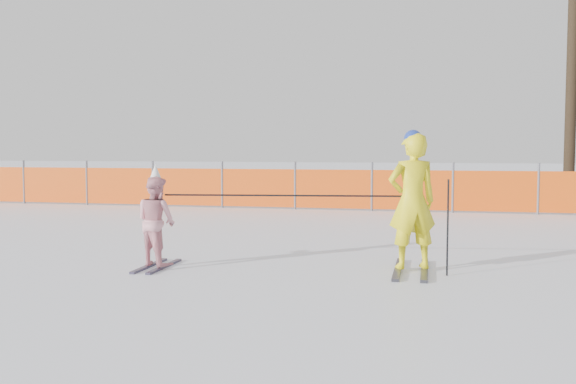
# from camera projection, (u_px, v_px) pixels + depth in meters

# --- Properties ---
(ground) EXTENTS (120.00, 120.00, 0.00)m
(ground) POSITION_uv_depth(u_px,v_px,m) (280.00, 269.00, 8.53)
(ground) COLOR white
(ground) RESTS_ON ground
(adult) EXTENTS (0.76, 1.48, 1.85)m
(adult) POSITION_uv_depth(u_px,v_px,m) (412.00, 201.00, 8.35)
(adult) COLOR black
(adult) RESTS_ON ground
(child) EXTENTS (0.73, 1.06, 1.40)m
(child) POSITION_uv_depth(u_px,v_px,m) (156.00, 220.00, 8.65)
(child) COLOR black
(child) RESTS_ON ground
(ski_poles) EXTENTS (3.72, 0.45, 1.22)m
(ski_poles) POSITION_uv_depth(u_px,v_px,m) (327.00, 204.00, 8.37)
(ski_poles) COLOR black
(ski_poles) RESTS_ON ground
(safety_fence) EXTENTS (17.02, 0.06, 1.25)m
(safety_fence) POSITION_uv_depth(u_px,v_px,m) (238.00, 187.00, 17.09)
(safety_fence) COLOR #595960
(safety_fence) RESTS_ON ground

